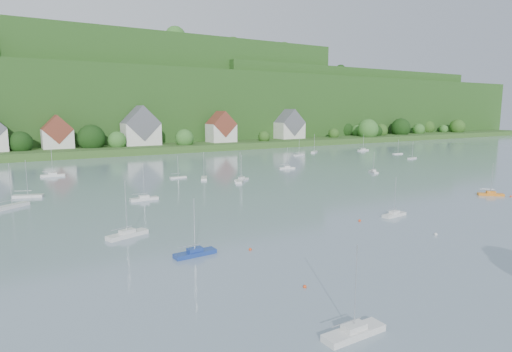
# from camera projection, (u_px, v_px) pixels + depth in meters

# --- Properties ---
(far_shore_strip) EXTENTS (600.00, 60.00, 3.00)m
(far_shore_strip) POSITION_uv_depth(u_px,v_px,m) (124.00, 147.00, 204.29)
(far_shore_strip) COLOR #345720
(far_shore_strip) RESTS_ON ground
(forested_ridge) EXTENTS (620.00, 181.22, 69.89)m
(forested_ridge) POSITION_uv_depth(u_px,v_px,m) (94.00, 103.00, 259.24)
(forested_ridge) COLOR #1C3F14
(forested_ridge) RESTS_ON ground
(village_building_1) EXTENTS (12.00, 9.36, 14.00)m
(village_building_1) POSITION_uv_depth(u_px,v_px,m) (57.00, 135.00, 178.55)
(village_building_1) COLOR silver
(village_building_1) RESTS_ON far_shore_strip
(village_building_2) EXTENTS (16.00, 11.44, 18.00)m
(village_building_2) POSITION_uv_depth(u_px,v_px,m) (141.00, 129.00, 195.35)
(village_building_2) COLOR silver
(village_building_2) RESTS_ON far_shore_strip
(village_building_3) EXTENTS (13.00, 10.40, 15.50)m
(village_building_3) POSITION_uv_depth(u_px,v_px,m) (221.00, 129.00, 214.21)
(village_building_3) COLOR silver
(village_building_3) RESTS_ON far_shore_strip
(village_building_4) EXTENTS (15.00, 10.40, 16.50)m
(village_building_4) POSITION_uv_depth(u_px,v_px,m) (290.00, 127.00, 240.55)
(village_building_4) COLOR silver
(village_building_4) RESTS_ON far_shore_strip
(near_sailboat_0) EXTENTS (5.94, 1.69, 8.00)m
(near_sailboat_0) POSITION_uv_depth(u_px,v_px,m) (354.00, 331.00, 35.95)
(near_sailboat_0) COLOR silver
(near_sailboat_0) RESTS_ON ground
(near_sailboat_1) EXTENTS (5.76, 1.89, 7.67)m
(near_sailboat_1) POSITION_uv_depth(u_px,v_px,m) (195.00, 252.00, 55.88)
(near_sailboat_1) COLOR navy
(near_sailboat_1) RESTS_ON ground
(near_sailboat_3) EXTENTS (5.37, 1.98, 7.09)m
(near_sailboat_3) POSITION_uv_depth(u_px,v_px,m) (394.00, 214.00, 76.58)
(near_sailboat_3) COLOR silver
(near_sailboat_3) RESTS_ON ground
(near_sailboat_5) EXTENTS (4.89, 4.70, 7.16)m
(near_sailboat_5) POSITION_uv_depth(u_px,v_px,m) (491.00, 194.00, 95.25)
(near_sailboat_5) COLOR orange
(near_sailboat_5) RESTS_ON ground
(near_sailboat_6) EXTENTS (6.61, 3.66, 8.60)m
(near_sailboat_6) POSITION_uv_depth(u_px,v_px,m) (127.00, 234.00, 64.18)
(near_sailboat_6) COLOR silver
(near_sailboat_6) RESTS_ON ground
(mooring_buoy_0) EXTENTS (0.42, 0.42, 0.42)m
(mooring_buoy_0) POSITION_uv_depth(u_px,v_px,m) (250.00, 250.00, 58.12)
(mooring_buoy_0) COLOR #E14518
(mooring_buoy_0) RESTS_ON ground
(mooring_buoy_1) EXTENTS (0.51, 0.51, 0.51)m
(mooring_buoy_1) POSITION_uv_depth(u_px,v_px,m) (436.00, 235.00, 65.04)
(mooring_buoy_1) COLOR silver
(mooring_buoy_1) RESTS_ON ground
(mooring_buoy_2) EXTENTS (0.41, 0.41, 0.41)m
(mooring_buoy_2) POSITION_uv_depth(u_px,v_px,m) (511.00, 197.00, 93.86)
(mooring_buoy_2) COLOR #E14518
(mooring_buoy_2) RESTS_ON ground
(mooring_buoy_3) EXTENTS (0.47, 0.47, 0.47)m
(mooring_buoy_3) POSITION_uv_depth(u_px,v_px,m) (360.00, 221.00, 73.19)
(mooring_buoy_3) COLOR #E14518
(mooring_buoy_3) RESTS_ON ground
(mooring_buoy_5) EXTENTS (0.39, 0.39, 0.39)m
(mooring_buoy_5) POSITION_uv_depth(u_px,v_px,m) (305.00, 288.00, 45.87)
(mooring_buoy_5) COLOR #E14518
(mooring_buoy_5) RESTS_ON ground
(far_sailboat_cluster) EXTENTS (187.48, 65.92, 8.75)m
(far_sailboat_cluster) POSITION_uv_depth(u_px,v_px,m) (191.00, 172.00, 128.77)
(far_sailboat_cluster) COLOR silver
(far_sailboat_cluster) RESTS_ON ground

